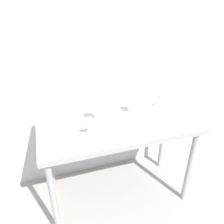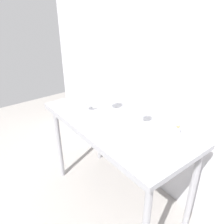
{
  "view_description": "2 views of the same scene",
  "coord_description": "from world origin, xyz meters",
  "px_view_note": "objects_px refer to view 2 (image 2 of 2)",
  "views": [
    {
      "loc": [
        -0.56,
        -1.58,
        1.93
      ],
      "look_at": [
        -0.05,
        0.04,
        0.99
      ],
      "focal_mm": 35.73,
      "sensor_mm": 36.0,
      "label": 1
    },
    {
      "loc": [
        1.26,
        -1.03,
        1.79
      ],
      "look_at": [
        -0.02,
        -0.02,
        0.97
      ],
      "focal_mm": 35.53,
      "sensor_mm": 36.0,
      "label": 2
    }
  ],
  "objects_px": {
    "wine_glass_near_left": "(86,100)",
    "tasting_sheet_lower": "(100,103)",
    "decanter_funnel": "(177,132)",
    "wine_glass_far_left": "(112,98)",
    "tasting_sheet_upper": "(110,123)",
    "wine_glass_far_right": "(143,112)"
  },
  "relations": [
    {
      "from": "wine_glass_near_left",
      "to": "tasting_sheet_upper",
      "type": "bearing_deg",
      "value": 7.79
    },
    {
      "from": "wine_glass_far_left",
      "to": "decanter_funnel",
      "type": "xyz_separation_m",
      "value": [
        0.66,
        0.08,
        -0.07
      ]
    },
    {
      "from": "tasting_sheet_upper",
      "to": "decanter_funnel",
      "type": "height_order",
      "value": "decanter_funnel"
    },
    {
      "from": "tasting_sheet_upper",
      "to": "tasting_sheet_lower",
      "type": "height_order",
      "value": "same"
    },
    {
      "from": "tasting_sheet_lower",
      "to": "wine_glass_far_right",
      "type": "bearing_deg",
      "value": 1.78
    },
    {
      "from": "wine_glass_far_left",
      "to": "tasting_sheet_lower",
      "type": "height_order",
      "value": "wine_glass_far_left"
    },
    {
      "from": "wine_glass_far_left",
      "to": "wine_glass_far_right",
      "type": "bearing_deg",
      "value": 5.82
    },
    {
      "from": "wine_glass_near_left",
      "to": "tasting_sheet_upper",
      "type": "distance_m",
      "value": 0.31
    },
    {
      "from": "tasting_sheet_upper",
      "to": "decanter_funnel",
      "type": "relative_size",
      "value": 1.71
    },
    {
      "from": "decanter_funnel",
      "to": "wine_glass_far_left",
      "type": "bearing_deg",
      "value": -173.16
    },
    {
      "from": "wine_glass_far_right",
      "to": "decanter_funnel",
      "type": "xyz_separation_m",
      "value": [
        0.3,
        0.04,
        -0.06
      ]
    },
    {
      "from": "wine_glass_far_left",
      "to": "wine_glass_far_right",
      "type": "relative_size",
      "value": 1.1
    },
    {
      "from": "wine_glass_far_right",
      "to": "tasting_sheet_lower",
      "type": "bearing_deg",
      "value": -176.56
    },
    {
      "from": "wine_glass_far_left",
      "to": "tasting_sheet_lower",
      "type": "distance_m",
      "value": 0.22
    },
    {
      "from": "wine_glass_near_left",
      "to": "tasting_sheet_lower",
      "type": "bearing_deg",
      "value": 113.65
    },
    {
      "from": "tasting_sheet_lower",
      "to": "decanter_funnel",
      "type": "relative_size",
      "value": 1.69
    },
    {
      "from": "wine_glass_near_left",
      "to": "wine_glass_far_left",
      "type": "bearing_deg",
      "value": 62.6
    },
    {
      "from": "wine_glass_far_left",
      "to": "wine_glass_near_left",
      "type": "bearing_deg",
      "value": -117.4
    },
    {
      "from": "wine_glass_far_left",
      "to": "tasting_sheet_upper",
      "type": "xyz_separation_m",
      "value": [
        0.19,
        -0.16,
        -0.11
      ]
    },
    {
      "from": "wine_glass_far_right",
      "to": "tasting_sheet_lower",
      "type": "distance_m",
      "value": 0.56
    },
    {
      "from": "wine_glass_near_left",
      "to": "tasting_sheet_lower",
      "type": "height_order",
      "value": "wine_glass_near_left"
    },
    {
      "from": "tasting_sheet_lower",
      "to": "decanter_funnel",
      "type": "height_order",
      "value": "decanter_funnel"
    }
  ]
}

